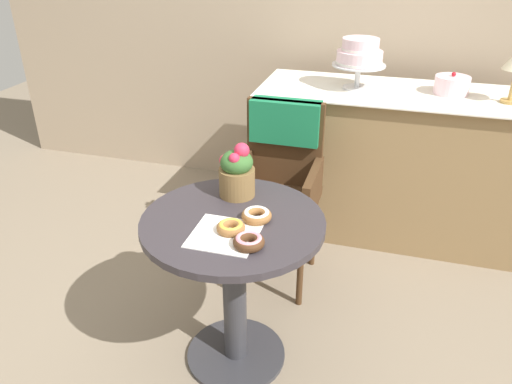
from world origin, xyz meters
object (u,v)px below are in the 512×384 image
Objects in this scene: donut_mid at (257,215)px; flower_vase at (237,172)px; round_layer_cake at (452,85)px; wicker_chair at (280,165)px; donut_front at (231,227)px; cafe_table at (234,264)px; donut_side at (249,241)px; tiered_cake_stand at (360,55)px.

donut_mid is 0.50× the size of flower_vase.
wicker_chair is at bearing -141.96° from round_layer_cake.
flower_vase is at bearing 103.44° from donut_front.
cafe_table is 0.31m from donut_side.
donut_side is (0.10, -0.87, 0.10)m from wicker_chair.
donut_side is at bearing -115.52° from round_layer_cake.
cafe_table is at bearing 104.43° from donut_front.
flower_vase reaches higher than donut_mid.
cafe_table is at bearing -167.73° from donut_mid.
donut_side is 0.40m from flower_vase.
tiered_cake_stand reaches higher than flower_vase.
donut_mid is 0.24m from flower_vase.
wicker_chair is at bearing 96.29° from donut_side.
donut_front is 0.30m from flower_vase.
tiered_cake_stand is (0.30, 0.60, 0.45)m from wicker_chair.
flower_vase is at bearing -96.66° from wicker_chair.
cafe_table is 0.72m from wicker_chair.
donut_side is 0.48× the size of flower_vase.
round_layer_cake reaches higher than donut_front.
round_layer_cake reaches higher than donut_mid.
round_layer_cake is (0.83, 1.34, 0.44)m from cafe_table.
cafe_table is at bearing -103.74° from tiered_cake_stand.
flower_vase reaches higher than donut_side.
tiered_cake_stand is (0.23, 1.28, 0.34)m from donut_mid.
wicker_chair is at bearing 82.80° from flower_vase.
wicker_chair is 0.70m from donut_mid.
flower_vase is (-0.07, 0.28, 0.09)m from donut_front.
donut_mid is 0.39× the size of tiered_cake_stand.
donut_side is at bearing -82.48° from donut_mid.
wicker_chair reaches higher than donut_front.
cafe_table is 6.75× the size of donut_front.
wicker_chair is 8.95× the size of donut_front.
donut_mid is at bearing -119.29° from round_layer_cake.
cafe_table is 2.40× the size of tiered_cake_stand.
donut_front is at bearing -75.57° from cafe_table.
donut_side is at bearing -83.17° from wicker_chair.
cafe_table is 6.36× the size of donut_side.
tiered_cake_stand reaches higher than donut_mid.
round_layer_cake reaches higher than donut_side.
flower_vase is (-0.14, 0.18, 0.08)m from donut_mid.
wicker_chair is 4.05× the size of flower_vase.
round_layer_cake is (0.74, 1.32, 0.21)m from donut_mid.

